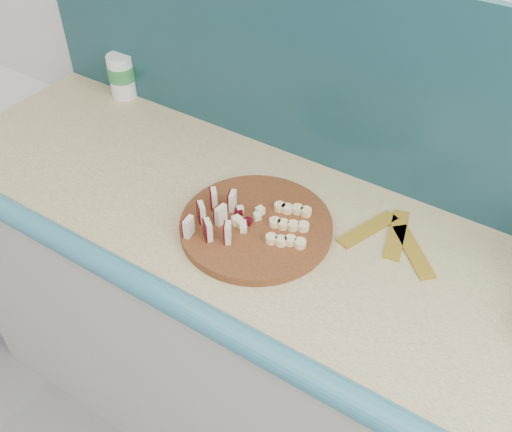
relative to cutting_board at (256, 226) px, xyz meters
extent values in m
cube|color=silver|center=(0.08, 0.33, 0.38)|extent=(3.60, 0.04, 2.60)
cube|color=beige|center=(0.18, 0.03, -0.48)|extent=(2.20, 0.60, 0.88)
cube|color=tan|center=(0.18, 0.03, -0.03)|extent=(2.20, 0.60, 0.03)
cube|color=teal|center=(0.18, -0.27, -0.03)|extent=(2.20, 0.06, 0.03)
cube|color=teal|center=(0.18, 0.32, 0.24)|extent=(2.20, 0.02, 0.50)
cylinder|color=#4B2310|center=(0.00, 0.00, 0.00)|extent=(0.46, 0.46, 0.02)
cube|color=beige|center=(-0.10, -0.12, 0.04)|extent=(0.02, 0.03, 0.05)
cube|color=#42040D|center=(-0.11, -0.12, 0.04)|extent=(0.01, 0.03, 0.05)
cube|color=beige|center=(-0.11, -0.06, 0.04)|extent=(0.02, 0.03, 0.05)
cube|color=#42040D|center=(-0.12, -0.06, 0.04)|extent=(0.01, 0.03, 0.05)
cube|color=beige|center=(-0.11, -0.01, 0.04)|extent=(0.02, 0.03, 0.05)
cube|color=#42040D|center=(-0.12, -0.01, 0.04)|extent=(0.01, 0.03, 0.05)
cube|color=beige|center=(-0.06, -0.10, 0.04)|extent=(0.02, 0.03, 0.05)
cube|color=#42040D|center=(-0.07, -0.10, 0.04)|extent=(0.01, 0.03, 0.05)
cube|color=beige|center=(-0.07, -0.04, 0.04)|extent=(0.02, 0.03, 0.05)
cube|color=#42040D|center=(-0.07, -0.05, 0.04)|extent=(0.01, 0.03, 0.05)
cube|color=beige|center=(-0.07, 0.01, 0.04)|extent=(0.02, 0.03, 0.05)
cube|color=#42040D|center=(-0.08, 0.01, 0.04)|extent=(0.01, 0.03, 0.05)
cube|color=beige|center=(-0.02, -0.08, 0.04)|extent=(0.02, 0.03, 0.05)
cube|color=#42040D|center=(-0.03, -0.09, 0.04)|extent=(0.01, 0.03, 0.05)
cube|color=#F2E2C2|center=(-0.01, -0.01, 0.02)|extent=(0.02, 0.02, 0.02)
cube|color=#F2E2C2|center=(-0.01, 0.00, 0.02)|extent=(0.02, 0.02, 0.02)
cube|color=#42040D|center=(-0.02, 0.01, 0.02)|extent=(0.02, 0.02, 0.02)
cube|color=#F2E2C2|center=(-0.03, 0.00, 0.02)|extent=(0.02, 0.02, 0.02)
cube|color=#F2E2C2|center=(-0.04, -0.01, 0.02)|extent=(0.02, 0.02, 0.02)
cube|color=#F2E2C2|center=(-0.04, -0.02, 0.02)|extent=(0.02, 0.02, 0.02)
cube|color=#F2E2C2|center=(-0.02, -0.02, 0.02)|extent=(0.02, 0.02, 0.02)
cube|color=#F2E2C2|center=(-0.01, -0.02, 0.02)|extent=(0.02, 0.02, 0.02)
cube|color=#42040D|center=(0.00, -0.02, 0.02)|extent=(0.02, 0.02, 0.02)
cylinder|color=#FBDD99|center=(0.06, -0.03, 0.02)|extent=(0.03, 0.03, 0.02)
cylinder|color=#FBDD99|center=(0.08, -0.03, 0.02)|extent=(0.03, 0.03, 0.02)
cylinder|color=#FBDD99|center=(0.10, -0.02, 0.02)|extent=(0.03, 0.03, 0.02)
cylinder|color=#FBDD99|center=(0.12, -0.01, 0.02)|extent=(0.03, 0.03, 0.02)
cylinder|color=#FBDD99|center=(0.04, 0.02, 0.02)|extent=(0.03, 0.03, 0.02)
cylinder|color=#FBDD99|center=(0.06, 0.02, 0.02)|extent=(0.03, 0.03, 0.02)
cylinder|color=#FBDD99|center=(0.08, 0.03, 0.02)|extent=(0.03, 0.03, 0.02)
cylinder|color=#FBDD99|center=(0.10, 0.04, 0.02)|extent=(0.03, 0.03, 0.02)
cylinder|color=#FBDD99|center=(0.02, 0.07, 0.02)|extent=(0.03, 0.03, 0.02)
cylinder|color=#FBDD99|center=(0.04, 0.07, 0.02)|extent=(0.03, 0.03, 0.02)
cylinder|color=#FBDD99|center=(0.06, 0.08, 0.02)|extent=(0.03, 0.03, 0.02)
cylinder|color=#FBDD99|center=(0.08, 0.09, 0.02)|extent=(0.03, 0.03, 0.02)
cylinder|color=white|center=(-0.67, 0.29, 0.06)|extent=(0.08, 0.08, 0.13)
cylinder|color=#328B41|center=(-0.67, 0.29, 0.07)|extent=(0.08, 0.08, 0.04)
cube|color=gold|center=(0.22, 0.14, -0.01)|extent=(0.09, 0.17, 0.01)
cube|color=gold|center=(0.28, 0.16, -0.01)|extent=(0.08, 0.17, 0.01)
cube|color=gold|center=(0.33, 0.13, -0.01)|extent=(0.14, 0.15, 0.01)
camera|label=1|loc=(0.52, -0.81, 0.90)|focal=40.00mm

